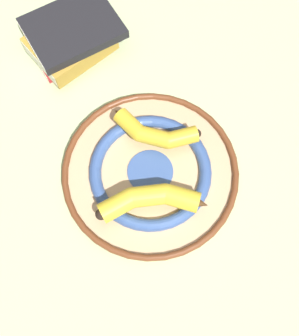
{
  "coord_description": "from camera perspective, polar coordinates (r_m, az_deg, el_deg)",
  "views": [
    {
      "loc": [
        0.22,
        0.06,
        0.75
      ],
      "look_at": [
        -0.03,
        -0.0,
        0.04
      ],
      "focal_mm": 42.0,
      "sensor_mm": 36.0,
      "label": 1
    }
  ],
  "objects": [
    {
      "name": "ground_plane",
      "position": [
        0.78,
        -0.48,
        -3.3
      ],
      "size": [
        2.8,
        2.8,
        0.0
      ],
      "primitive_type": "plane",
      "color": "#B2C693"
    },
    {
      "name": "decorative_bowl",
      "position": [
        0.77,
        0.0,
        -0.55
      ],
      "size": [
        0.35,
        0.35,
        0.03
      ],
      "color": "tan",
      "rests_on": "ground_plane"
    },
    {
      "name": "banana_a",
      "position": [
        0.72,
        0.26,
        -4.57
      ],
      "size": [
        0.1,
        0.2,
        0.04
      ],
      "rotation": [
        0.0,
        0.0,
        -1.22
      ],
      "color": "yellow",
      "rests_on": "decorative_bowl"
    },
    {
      "name": "banana_b",
      "position": [
        0.77,
        0.57,
        5.16
      ],
      "size": [
        0.07,
        0.18,
        0.03
      ],
      "rotation": [
        0.0,
        0.0,
        -4.75
      ],
      "color": "gold",
      "rests_on": "decorative_bowl"
    },
    {
      "name": "book_stack",
      "position": [
        0.91,
        -11.39,
        17.83
      ],
      "size": [
        0.24,
        0.24,
        0.08
      ],
      "rotation": [
        0.0,
        0.0,
        5.53
      ],
      "color": "#AD2328",
      "rests_on": "ground_plane"
    }
  ]
}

